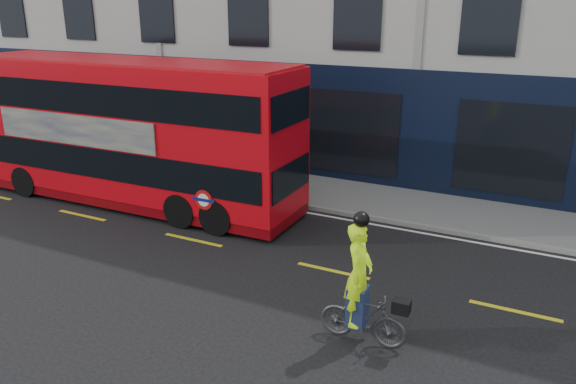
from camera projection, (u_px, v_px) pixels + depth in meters
The scene contains 7 objects.
ground at pixel (306, 300), 11.88m from camera, with size 120.00×120.00×0.00m, color black.
pavement at pixel (395, 204), 17.35m from camera, with size 60.00×3.00×0.12m, color slate.
kerb at pixel (380, 219), 16.08m from camera, with size 60.00×0.12×0.13m, color gray.
road_edge_line at pixel (376, 225), 15.85m from camera, with size 58.00×0.10×0.01m, color silver.
lane_dashes at pixel (333, 271), 13.14m from camera, with size 58.00×0.12×0.01m, color gold, non-canonical shape.
bus at pixel (131, 132), 16.98m from camera, with size 10.94×2.67×4.39m.
cyclist at pixel (361, 298), 10.15m from camera, with size 1.68×0.72×2.56m.
Camera 1 is at (4.38, -9.56, 5.99)m, focal length 35.00 mm.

